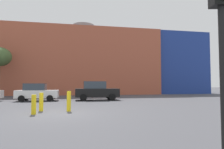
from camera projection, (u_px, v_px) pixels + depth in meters
The scene contains 8 objects.
ground_plane at pixel (59, 114), 10.49m from camera, with size 200.00×200.00×0.00m, color #47474C.
building_backdrop at pixel (83, 64), 36.04m from camera, with size 43.21×13.72×12.59m.
parked_car_1 at pixel (37, 92), 18.79m from camera, with size 3.85×1.89×1.67m.
parked_car_2 at pixel (96, 91), 19.83m from camera, with size 4.36×2.13×1.89m.
traffic_light_near_right at pixel (222, 12), 3.47m from camera, with size 0.40×0.39×3.84m.
bollard_yellow_0 at pixel (69, 101), 11.38m from camera, with size 0.24×0.24×1.17m, color yellow.
bollard_yellow_1 at pixel (34, 105), 10.21m from camera, with size 0.24×0.24×1.02m, color yellow.
bollard_yellow_2 at pixel (41, 102), 11.45m from camera, with size 0.24×0.24×1.07m, color yellow.
Camera 1 is at (0.86, -10.93, 1.54)m, focal length 31.42 mm.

